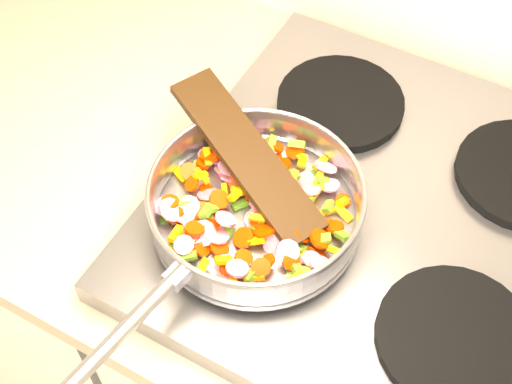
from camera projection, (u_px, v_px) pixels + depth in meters
The scene contains 7 objects.
cooktop at pixel (388, 218), 0.97m from camera, with size 0.60×0.60×0.04m, color #939399.
grate_fl at pixel (248, 240), 0.92m from camera, with size 0.19×0.19×0.02m, color black.
grate_fr at pixel (455, 338), 0.84m from camera, with size 0.19×0.19×0.02m, color black.
grate_bl at pixel (340, 103), 1.06m from camera, with size 0.19×0.19×0.02m, color black.
saute_pan at pixel (255, 203), 0.90m from camera, with size 0.32×0.48×0.06m.
vegetable_heap at pixel (254, 209), 0.92m from camera, with size 0.26×0.25×0.05m.
wooden_spatula at pixel (247, 155), 0.93m from camera, with size 0.28×0.06×0.01m, color black.
Camera 1 is at (-0.59, 1.10, 1.72)m, focal length 50.00 mm.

